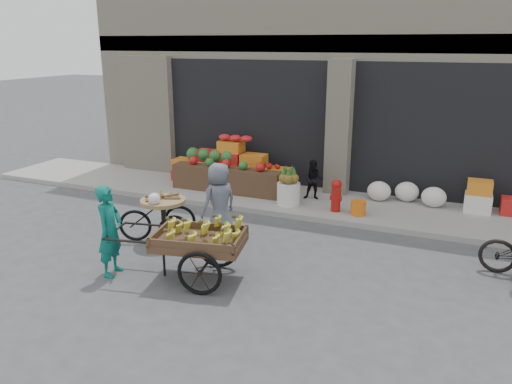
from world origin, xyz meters
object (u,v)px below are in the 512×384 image
at_px(banana_cart, 196,237).
at_px(vendor_woman, 110,231).
at_px(vendor_grey, 219,202).
at_px(fire_hydrant, 336,194).
at_px(orange_bucket, 358,208).
at_px(pineapple_bin, 288,194).
at_px(tricycle_cart, 163,213).
at_px(seated_person, 314,180).

relative_size(banana_cart, vendor_woman, 1.65).
distance_m(banana_cart, vendor_grey, 1.72).
relative_size(fire_hydrant, orange_bucket, 2.22).
height_order(pineapple_bin, vendor_grey, vendor_grey).
height_order(banana_cart, vendor_woman, vendor_woman).
bearing_deg(vendor_woman, pineapple_bin, -29.65).
height_order(banana_cart, tricycle_cart, banana_cart).
bearing_deg(vendor_grey, orange_bucket, 159.87).
xyz_separation_m(orange_bucket, seated_person, (-1.20, 0.70, 0.31)).
distance_m(pineapple_bin, seated_person, 0.75).
relative_size(fire_hydrant, seated_person, 0.76).
height_order(orange_bucket, tricycle_cart, tricycle_cart).
bearing_deg(seated_person, fire_hydrant, -52.88).
xyz_separation_m(seated_person, banana_cart, (-0.58, -4.44, 0.13)).
distance_m(seated_person, vendor_woman, 5.19).
bearing_deg(orange_bucket, vendor_grey, -136.87).
distance_m(orange_bucket, banana_cart, 4.17).
distance_m(orange_bucket, tricycle_cart, 4.09).
bearing_deg(banana_cart, vendor_grey, 93.78).
relative_size(seated_person, vendor_woman, 0.62).
bearing_deg(vendor_woman, seated_person, -31.52).
height_order(seated_person, vendor_woman, vendor_woman).
xyz_separation_m(banana_cart, tricycle_cart, (-1.36, 1.15, -0.15)).
xyz_separation_m(pineapple_bin, banana_cart, (-0.18, -3.84, 0.34)).
distance_m(fire_hydrant, vendor_woman, 4.94).
bearing_deg(fire_hydrant, seated_person, 137.12).
height_order(pineapple_bin, orange_bucket, pineapple_bin).
distance_m(pineapple_bin, vendor_woman, 4.50).
bearing_deg(vendor_grey, vendor_woman, 2.30).
bearing_deg(tricycle_cart, vendor_woman, -111.92).
xyz_separation_m(fire_hydrant, seated_person, (-0.70, 0.65, 0.08)).
bearing_deg(vendor_woman, vendor_grey, -33.96).
relative_size(tricycle_cart, vendor_grey, 0.96).
distance_m(fire_hydrant, tricycle_cart, 3.74).
height_order(pineapple_bin, fire_hydrant, fire_hydrant).
bearing_deg(vendor_woman, tricycle_cart, -9.46).
xyz_separation_m(pineapple_bin, orange_bucket, (1.60, -0.10, -0.10)).
height_order(fire_hydrant, banana_cart, banana_cart).
distance_m(banana_cart, tricycle_cart, 1.79).
bearing_deg(banana_cart, fire_hydrant, 60.33).
bearing_deg(vendor_woman, banana_cart, -84.36).
relative_size(pineapple_bin, banana_cart, 0.21).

